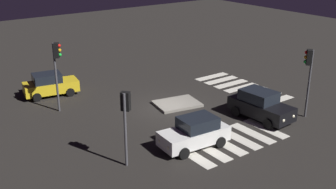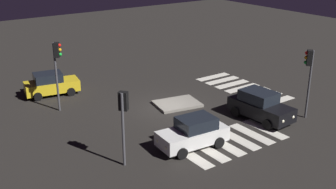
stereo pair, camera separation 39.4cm
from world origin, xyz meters
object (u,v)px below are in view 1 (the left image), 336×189
Objects in this scene: traffic_island at (177,104)px; traffic_light_east at (309,67)px; car_yellow at (50,85)px; traffic_light_west at (57,60)px; car_white at (195,133)px; car_black at (260,105)px; traffic_light_south at (126,110)px.

traffic_light_east reaches higher than traffic_island.
traffic_island is 9.55m from car_yellow.
car_white is at bearing -34.60° from traffic_light_west.
car_black is at bearing -42.39° from car_yellow.
traffic_light_south is at bearing -82.93° from car_yellow.
traffic_island is at bearing -3.02° from traffic_light_south.
car_white reaches higher than car_yellow.
traffic_light_east reaches higher than car_white.
traffic_island is 9.05m from traffic_light_east.
traffic_island is 0.72× the size of traffic_light_west.
car_white is 10.44m from traffic_light_west.
traffic_light_west is at bearing 151.81° from traffic_island.
traffic_island is 0.77× the size of car_black.
traffic_light_east is at bearing -49.96° from traffic_island.
car_white is at bearing 39.09° from traffic_light_east.
traffic_light_west is at bearing -89.76° from car_yellow.
car_yellow is (-6.40, 7.05, 0.75)m from traffic_island.
traffic_island is 0.85× the size of traffic_light_south.
car_black is at bearing 15.48° from traffic_light_east.
traffic_light_west is (-0.57, -3.31, 2.71)m from car_yellow.
traffic_island is 5.84m from car_black.
traffic_light_west is 16.04m from traffic_light_east.
traffic_light_east is at bearing 56.97° from car_black.
traffic_light_east is (2.53, -1.45, 2.48)m from car_black.
car_white is at bearing -46.08° from traffic_light_south.
traffic_light_south is (-0.61, -12.05, 2.16)m from car_yellow.
car_black is 5.90m from car_white.
traffic_island is at bearing -37.79° from car_yellow.
car_black is 13.43m from traffic_light_west.
traffic_light_east reaches higher than traffic_light_south.
car_black is 1.06× the size of car_yellow.
car_black reaches higher than car_yellow.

